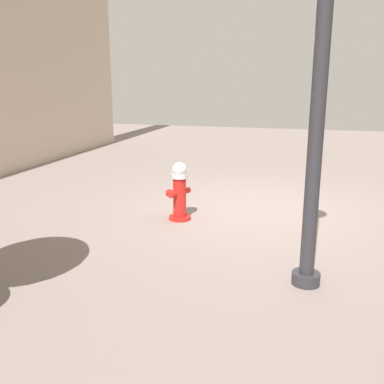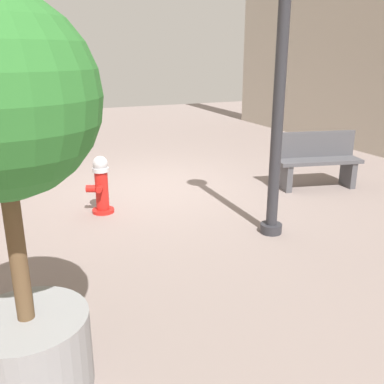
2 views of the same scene
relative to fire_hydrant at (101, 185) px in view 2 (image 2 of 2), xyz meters
The scene contains 5 objects.
ground_plane 1.39m from the fire_hydrant, 141.38° to the right, with size 23.40×23.40×0.00m, color gray.
fire_hydrant is the anchor object (origin of this frame).
bench_near 3.68m from the fire_hydrant, behind, with size 1.51×0.76×0.95m.
planter_tree 3.68m from the fire_hydrant, 69.42° to the left, with size 1.19×1.19×2.58m.
street_lamp 3.07m from the fire_hydrant, 138.12° to the left, with size 0.36×0.36×3.64m.
Camera 2 is at (2.25, 6.75, 2.22)m, focal length 40.17 mm.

